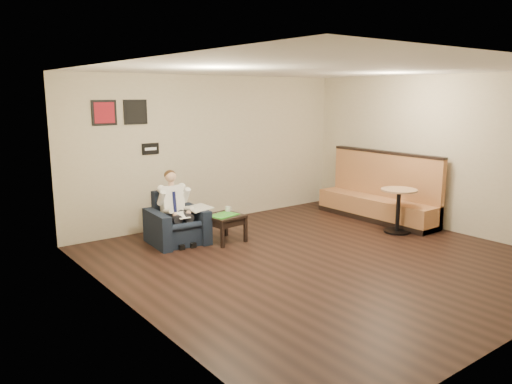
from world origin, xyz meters
TOP-DOWN VIEW (x-y plane):
  - ground at (0.00, 0.00)m, footprint 6.00×6.00m
  - wall_back at (0.00, 3.00)m, footprint 6.00×0.02m
  - wall_left at (-3.00, 0.00)m, footprint 0.02×6.00m
  - wall_right at (3.00, 0.00)m, footprint 0.02×6.00m
  - ceiling at (0.00, 0.00)m, footprint 6.00×6.00m
  - seating_sign at (-1.30, 2.98)m, footprint 0.32×0.02m
  - art_print_left at (-2.10, 2.98)m, footprint 0.42×0.03m
  - art_print_right at (-1.55, 2.98)m, footprint 0.42×0.03m
  - armchair at (-1.32, 2.05)m, footprint 0.94×0.94m
  - seated_man at (-1.33, 1.94)m, footprint 0.61×0.87m
  - lap_papers at (-1.33, 1.85)m, footprint 0.19×0.28m
  - newspaper at (-0.97, 1.93)m, footprint 0.38×0.47m
  - side_table at (-0.65, 1.63)m, footprint 0.63×0.63m
  - green_folder at (-0.68, 1.61)m, footprint 0.53×0.43m
  - coffee_mug at (-0.48, 1.77)m, footprint 0.09×0.09m
  - smartphone at (-0.62, 1.80)m, footprint 0.15×0.08m
  - banquette at (2.59, 1.07)m, footprint 0.62×2.59m
  - cafe_table at (2.15, 0.22)m, footprint 0.81×0.81m

SIDE VIEW (x-z plane):
  - ground at x=0.00m, z-range 0.00..0.00m
  - side_table at x=-0.65m, z-range 0.00..0.46m
  - cafe_table at x=2.15m, z-range 0.00..0.79m
  - armchair at x=-1.32m, z-range 0.00..0.84m
  - smartphone at x=-0.62m, z-range 0.46..0.47m
  - green_folder at x=-0.68m, z-range 0.46..0.48m
  - coffee_mug at x=-0.48m, z-range 0.46..0.56m
  - lap_papers at x=-1.33m, z-range 0.52..0.52m
  - newspaper at x=-0.97m, z-range 0.57..0.58m
  - seated_man at x=-1.33m, z-range 0.00..1.15m
  - banquette at x=2.59m, z-range 0.00..1.32m
  - wall_back at x=0.00m, z-range 0.00..2.80m
  - wall_left at x=-3.00m, z-range 0.00..2.80m
  - wall_right at x=3.00m, z-range 0.00..2.80m
  - seating_sign at x=-1.30m, z-range 1.40..1.60m
  - art_print_left at x=-2.10m, z-range 1.94..2.36m
  - art_print_right at x=-1.55m, z-range 1.94..2.36m
  - ceiling at x=0.00m, z-range 2.79..2.81m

